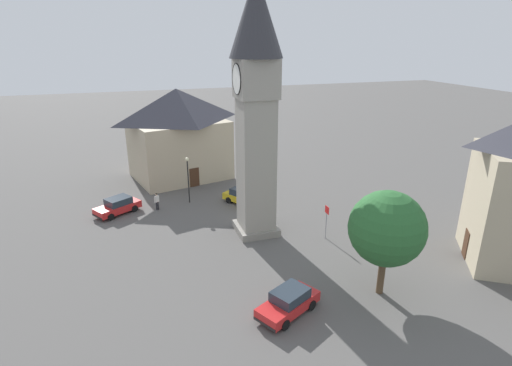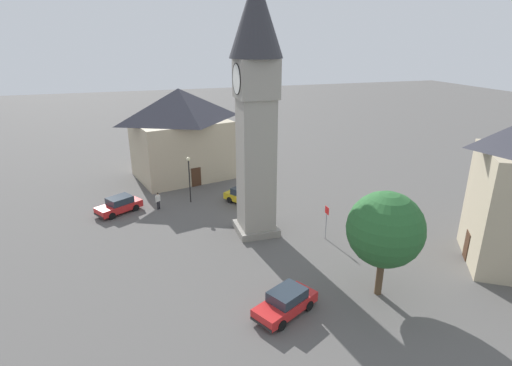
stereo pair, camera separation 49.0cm
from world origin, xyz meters
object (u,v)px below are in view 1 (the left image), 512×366
(car_red_corner, at_px, (118,206))
(tree, at_px, (387,228))
(road_sign, at_px, (327,217))
(car_blue_kerb, at_px, (243,196))
(pedestrian, at_px, (157,200))
(building_terrace_right, at_px, (179,133))
(lamp_post, at_px, (188,172))
(car_silver_kerb, at_px, (289,302))
(clock_tower, at_px, (256,90))

(car_red_corner, distance_m, tree, 24.38)
(road_sign, bearing_deg, car_blue_kerb, -154.44)
(car_red_corner, xyz_separation_m, tree, (18.11, 15.87, 3.79))
(pedestrian, height_order, building_terrace_right, building_terrace_right)
(lamp_post, bearing_deg, road_sign, 40.38)
(car_silver_kerb, distance_m, car_red_corner, 20.54)
(road_sign, bearing_deg, car_silver_kerb, -39.55)
(clock_tower, bearing_deg, tree, 24.59)
(car_red_corner, distance_m, pedestrian, 3.55)
(lamp_post, bearing_deg, pedestrian, -74.78)
(clock_tower, height_order, car_silver_kerb, clock_tower)
(car_blue_kerb, xyz_separation_m, road_sign, (9.02, 4.31, 1.14))
(building_terrace_right, bearing_deg, pedestrian, -21.42)
(pedestrian, height_order, tree, tree)
(car_red_corner, bearing_deg, road_sign, 57.14)
(clock_tower, xyz_separation_m, building_terrace_right, (-16.26, -3.92, -6.51))
(pedestrian, xyz_separation_m, tree, (17.85, 12.35, 3.54))
(tree, distance_m, road_sign, 8.21)
(clock_tower, xyz_separation_m, lamp_post, (-8.07, -4.30, -8.56))
(pedestrian, bearing_deg, tree, 34.68)
(clock_tower, bearing_deg, car_red_corner, -124.17)
(tree, bearing_deg, pedestrian, -145.32)
(tree, bearing_deg, lamp_post, -153.90)
(car_blue_kerb, height_order, car_red_corner, same)
(car_blue_kerb, relative_size, car_red_corner, 0.99)
(lamp_post, relative_size, road_sign, 1.66)
(clock_tower, relative_size, car_red_corner, 4.56)
(tree, relative_size, road_sign, 2.47)
(building_terrace_right, bearing_deg, lamp_post, -2.62)
(car_silver_kerb, height_order, pedestrian, pedestrian)
(road_sign, bearing_deg, clock_tower, -119.83)
(car_silver_kerb, relative_size, building_terrace_right, 0.37)
(clock_tower, bearing_deg, road_sign, 60.17)
(clock_tower, bearing_deg, lamp_post, -151.97)
(car_silver_kerb, distance_m, tree, 7.39)
(building_terrace_right, xyz_separation_m, lamp_post, (8.19, -0.37, -2.05))
(car_silver_kerb, bearing_deg, tree, 90.81)
(car_red_corner, relative_size, road_sign, 1.57)
(lamp_post, xyz_separation_m, road_sign, (10.94, 9.31, -1.24))
(car_silver_kerb, bearing_deg, lamp_post, -171.46)
(lamp_post, bearing_deg, clock_tower, 28.03)
(car_blue_kerb, distance_m, road_sign, 10.06)
(lamp_post, bearing_deg, building_terrace_right, 177.38)
(car_blue_kerb, relative_size, road_sign, 1.56)
(pedestrian, xyz_separation_m, building_terrace_right, (-9.06, 3.55, 4.18))
(building_terrace_right, height_order, road_sign, building_terrace_right)
(tree, bearing_deg, car_silver_kerb, -89.19)
(lamp_post, height_order, road_sign, lamp_post)
(building_terrace_right, xyz_separation_m, road_sign, (19.14, 8.93, -3.28))
(car_red_corner, relative_size, tree, 0.64)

